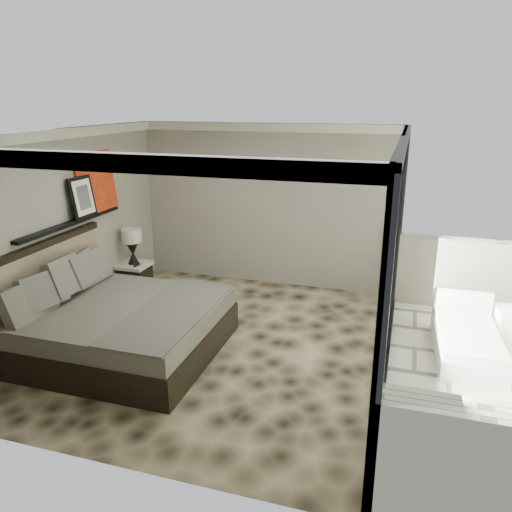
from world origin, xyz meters
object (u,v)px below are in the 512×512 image
(bed, at_px, (118,323))
(lounger, at_px, (467,340))
(nightstand, at_px, (135,278))
(table_lamp, at_px, (132,241))

(bed, distance_m, lounger, 4.54)
(bed, relative_size, nightstand, 4.81)
(bed, height_order, table_lamp, bed)
(nightstand, height_order, lounger, lounger)
(table_lamp, bearing_deg, nightstand, 133.03)
(nightstand, bearing_deg, table_lamp, -53.47)
(bed, distance_m, nightstand, 2.09)
(bed, height_order, lounger, bed)
(bed, relative_size, lounger, 1.50)
(bed, bearing_deg, lounger, 16.04)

